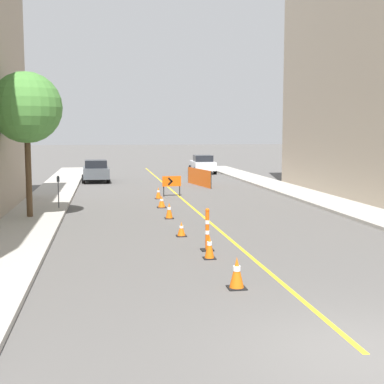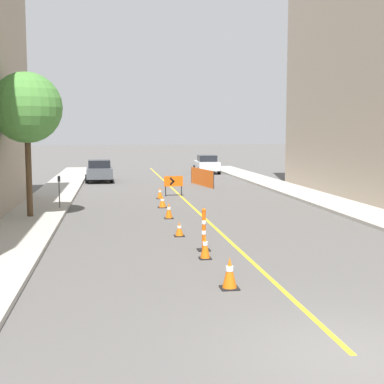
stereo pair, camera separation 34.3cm
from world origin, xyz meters
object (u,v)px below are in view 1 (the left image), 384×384
(traffic_cone_fourth, at_px, (169,211))
(street_tree_left_near, at_px, (26,108))
(traffic_cone_farthest, at_px, (158,193))
(parked_car_curb_near, at_px, (96,171))
(traffic_cone_third, at_px, (181,229))
(parking_meter_near_curb, at_px, (58,185))
(arrow_barricade_primary, at_px, (172,182))
(traffic_cone_second, at_px, (209,247))
(traffic_cone_fifth, at_px, (162,202))
(delineator_post_front, at_px, (207,232))
(traffic_cone_nearest, at_px, (237,273))
(parked_car_curb_mid, at_px, (203,164))

(traffic_cone_fourth, relative_size, street_tree_left_near, 0.12)
(traffic_cone_farthest, distance_m, parked_car_curb_near, 11.28)
(traffic_cone_third, height_order, parking_meter_near_curb, parking_meter_near_curb)
(traffic_cone_third, xyz_separation_m, traffic_cone_fourth, (0.04, 3.84, 0.08))
(arrow_barricade_primary, xyz_separation_m, parking_meter_near_curb, (-5.77, -4.81, 0.37))
(traffic_cone_fourth, bearing_deg, arrow_barricade_primary, 82.05)
(traffic_cone_second, xyz_separation_m, traffic_cone_farthest, (-0.04, 13.92, -0.02))
(traffic_cone_third, bearing_deg, traffic_cone_fourth, 89.33)
(traffic_cone_fourth, distance_m, traffic_cone_fifth, 3.29)
(traffic_cone_fourth, xyz_separation_m, traffic_cone_fifth, (0.04, 3.29, -0.05))
(delineator_post_front, height_order, parked_car_curb_near, parked_car_curb_near)
(traffic_cone_nearest, relative_size, traffic_cone_fourth, 1.10)
(traffic_cone_nearest, height_order, parked_car_curb_mid, parked_car_curb_mid)
(traffic_cone_fifth, height_order, delineator_post_front, delineator_post_front)
(traffic_cone_farthest, xyz_separation_m, parking_meter_near_curb, (-4.92, -3.77, 0.85))
(parking_meter_near_curb, bearing_deg, traffic_cone_nearest, -69.06)
(delineator_post_front, bearing_deg, traffic_cone_fifth, 92.24)
(traffic_cone_nearest, relative_size, delineator_post_front, 0.57)
(traffic_cone_farthest, xyz_separation_m, parked_car_curb_near, (-3.45, 10.73, 0.48))
(parked_car_curb_near, bearing_deg, traffic_cone_second, -83.77)
(arrow_barricade_primary, height_order, parking_meter_near_curb, parking_meter_near_curb)
(traffic_cone_nearest, distance_m, traffic_cone_farthest, 16.86)
(traffic_cone_fifth, bearing_deg, traffic_cone_second, -88.76)
(traffic_cone_fifth, height_order, street_tree_left_near, street_tree_left_near)
(traffic_cone_third, xyz_separation_m, parked_car_curb_near, (-3.18, 21.27, 0.55))
(traffic_cone_second, bearing_deg, street_tree_left_near, 127.22)
(traffic_cone_farthest, bearing_deg, parked_car_curb_mid, 72.11)
(traffic_cone_second, height_order, traffic_cone_fifth, traffic_cone_second)
(traffic_cone_third, relative_size, traffic_cone_fifth, 0.88)
(traffic_cone_second, height_order, parked_car_curb_near, parked_car_curb_near)
(traffic_cone_fourth, xyz_separation_m, delineator_post_front, (0.41, -6.16, 0.23))
(parked_car_curb_near, relative_size, street_tree_left_near, 0.75)
(parked_car_curb_near, bearing_deg, traffic_cone_third, -83.34)
(traffic_cone_farthest, bearing_deg, arrow_barricade_primary, 50.81)
(traffic_cone_third, height_order, street_tree_left_near, street_tree_left_near)
(parking_meter_near_curb, relative_size, street_tree_left_near, 0.25)
(traffic_cone_fourth, xyz_separation_m, street_tree_left_near, (-5.65, 0.57, 4.19))
(traffic_cone_fourth, height_order, arrow_barricade_primary, arrow_barricade_primary)
(street_tree_left_near, bearing_deg, arrow_barricade_primary, 46.81)
(traffic_cone_third, xyz_separation_m, traffic_cone_fifth, (0.09, 7.14, 0.03))
(arrow_barricade_primary, bearing_deg, traffic_cone_fourth, -102.49)
(delineator_post_front, height_order, parked_car_curb_mid, parked_car_curb_mid)
(parked_car_curb_near, bearing_deg, arrow_barricade_primary, -67.88)
(traffic_cone_nearest, distance_m, arrow_barricade_primary, 17.93)
(traffic_cone_fifth, relative_size, parking_meter_near_curb, 0.39)
(arrow_barricade_primary, height_order, street_tree_left_near, street_tree_left_near)
(parked_car_curb_mid, height_order, parking_meter_near_curb, parking_meter_near_curb)
(parked_car_curb_mid, bearing_deg, traffic_cone_second, -98.09)
(traffic_cone_second, distance_m, parked_car_curb_mid, 32.00)
(traffic_cone_fourth, bearing_deg, traffic_cone_fifth, 89.30)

